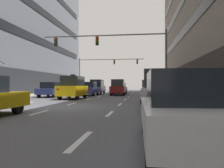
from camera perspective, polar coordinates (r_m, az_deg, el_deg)
ground_plane at (r=14.02m, az=-12.68°, el=-5.63°), size 120.00×120.00×0.00m
sidewalk_right at (r=13.69m, az=23.42°, el=-5.45°), size 3.60×80.00×0.14m
lane_stripe_l1_s4 at (r=17.22m, az=-21.01°, el=-4.61°), size 0.16×2.00×0.01m
lane_stripe_l1_s5 at (r=21.74m, az=-14.72°, el=-3.73°), size 0.16×2.00×0.01m
lane_stripe_l1_s6 at (r=26.44m, az=-10.63°, el=-3.13°), size 0.16×2.00×0.01m
lane_stripe_l1_s7 at (r=31.22m, az=-7.79°, el=-2.70°), size 0.16×2.00×0.01m
lane_stripe_l1_s8 at (r=36.07m, az=-5.70°, el=-2.38°), size 0.16×2.00×0.01m
lane_stripe_l1_s9 at (r=40.95m, az=-4.12°, el=-2.14°), size 0.16×2.00×0.01m
lane_stripe_l1_s10 at (r=45.86m, az=-2.87°, el=-1.94°), size 0.16×2.00×0.01m
lane_stripe_l2_s3 at (r=11.26m, az=-17.97°, el=-6.91°), size 0.16×2.00×0.01m
lane_stripe_l2_s4 at (r=15.90m, az=-10.20°, el=-4.99°), size 0.16×2.00×0.01m
lane_stripe_l2_s5 at (r=20.71m, az=-6.01°, el=-3.91°), size 0.16×2.00×0.01m
lane_stripe_l2_s6 at (r=25.60m, az=-3.41°, el=-3.22°), size 0.16×2.00×0.01m
lane_stripe_l2_s7 at (r=30.52m, az=-1.65°, el=-2.76°), size 0.16×2.00×0.01m
lane_stripe_l2_s8 at (r=35.46m, az=-0.38°, el=-2.42°), size 0.16×2.00×0.01m
lane_stripe_l2_s9 at (r=40.42m, az=0.58°, el=-2.16°), size 0.16×2.00×0.01m
lane_stripe_l2_s10 at (r=45.38m, az=1.33°, el=-1.96°), size 0.16×2.00×0.01m
lane_stripe_l3_s2 at (r=5.46m, az=-8.06°, el=-14.05°), size 0.16×2.00×0.01m
lane_stripe_l3_s3 at (r=10.29m, az=-0.56°, el=-7.55°), size 0.16×2.00×0.01m
lane_stripe_l3_s4 at (r=15.23m, az=2.06°, el=-5.20°), size 0.16×2.00×0.01m
lane_stripe_l3_s5 at (r=20.20m, az=3.38°, el=-4.00°), size 0.16×2.00×0.01m
lane_stripe_l3_s6 at (r=25.18m, az=4.18°, el=-3.27°), size 0.16×2.00×0.01m
lane_stripe_l3_s7 at (r=30.17m, az=4.71°, el=-2.78°), size 0.16×2.00×0.01m
lane_stripe_l3_s8 at (r=35.16m, az=5.09°, el=-2.43°), size 0.16×2.00×0.01m
lane_stripe_l3_s9 at (r=40.16m, az=5.38°, el=-2.17°), size 0.16×2.00×0.01m
lane_stripe_l3_s10 at (r=45.15m, az=5.60°, el=-1.97°), size 0.16×2.00×0.01m
car_driving_0 at (r=25.47m, az=-15.37°, el=-1.42°), size 2.02×4.45×1.64m
car_driving_1 at (r=33.24m, az=-3.81°, el=-0.74°), size 1.84×4.40×2.13m
car_driving_2 at (r=34.63m, az=2.09°, el=-1.07°), size 1.95×4.59×1.72m
taxi_driving_3 at (r=21.56m, az=-9.94°, el=-0.92°), size 1.88×4.46×2.34m
car_driving_4 at (r=29.05m, az=1.55°, el=-0.87°), size 1.85×4.28×2.06m
car_driving_5 at (r=28.07m, az=-5.93°, el=-1.25°), size 1.96×4.59×1.71m
car_parked_0 at (r=4.90m, az=18.26°, el=-6.43°), size 1.81×4.23×1.58m
car_parked_1 at (r=11.40m, az=12.00°, el=-1.72°), size 1.81×4.25×2.05m
car_parked_2 at (r=17.24m, az=10.44°, el=-1.87°), size 1.94×4.53×1.69m
traffic_signal_0 at (r=21.79m, az=2.09°, el=9.19°), size 12.10×0.35×6.43m
traffic_signal_1 at (r=43.33m, az=-2.47°, el=4.57°), size 12.59×0.35×6.44m
pedestrian_0 at (r=11.85m, az=21.37°, el=-1.61°), size 0.51×0.30×1.55m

